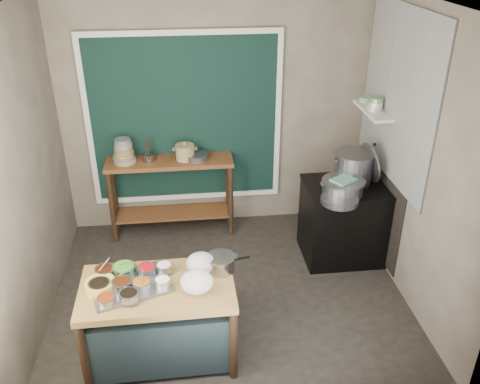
{
  "coord_description": "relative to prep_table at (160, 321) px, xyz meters",
  "views": [
    {
      "loc": [
        -0.36,
        -4.07,
        3.35
      ],
      "look_at": [
        0.14,
        0.25,
        1.03
      ],
      "focal_mm": 38.0,
      "sensor_mm": 36.0,
      "label": 1
    }
  ],
  "objects": [
    {
      "name": "curtain_panel",
      "position": [
        0.3,
        2.22,
        0.98
      ],
      "size": [
        2.1,
        0.02,
        1.9
      ],
      "primitive_type": "cube",
      "color": "black",
      "rests_on": "back_wall"
    },
    {
      "name": "curtain_frame",
      "position": [
        0.3,
        2.21,
        0.98
      ],
      "size": [
        2.22,
        0.03,
        2.02
      ],
      "primitive_type": null,
      "color": "beige",
      "rests_on": "back_wall"
    },
    {
      "name": "shallow_pan",
      "position": [
        1.79,
        0.96,
        0.53
      ],
      "size": [
        0.5,
        0.5,
        0.05
      ],
      "primitive_type": "cylinder",
      "rotation": [
        0.0,
        0.0,
        0.42
      ],
      "color": "gray",
      "rests_on": "stove_top"
    },
    {
      "name": "ceramic_crock",
      "position": [
        0.28,
        2.03,
        0.65
      ],
      "size": [
        0.23,
        0.23,
        0.16
      ],
      "primitive_type": null,
      "rotation": [
        0.0,
        0.0,
        0.0
      ],
      "color": "olive",
      "rests_on": "back_counter"
    },
    {
      "name": "plastic_bag_a",
      "position": [
        0.32,
        -0.11,
        0.47
      ],
      "size": [
        0.29,
        0.25,
        0.2
      ],
      "primitive_type": "ellipsoid",
      "rotation": [
        0.0,
        0.0,
        -0.12
      ],
      "color": "white",
      "rests_on": "prep_table"
    },
    {
      "name": "ceiling",
      "position": [
        0.65,
        0.75,
        2.43
      ],
      "size": [
        3.5,
        3.0,
        0.02
      ],
      "primitive_type": "cube",
      "color": "#75695A",
      "rests_on": "back_wall"
    },
    {
      "name": "green_cloth",
      "position": [
        1.87,
        1.14,
        0.66
      ],
      "size": [
        0.29,
        0.28,
        0.02
      ],
      "primitive_type": "cube",
      "rotation": [
        0.0,
        0.0,
        0.58
      ],
      "color": "#4C826B",
      "rests_on": "steamer"
    },
    {
      "name": "bowl_stack",
      "position": [
        -0.4,
        2.03,
        0.7
      ],
      "size": [
        0.25,
        0.25,
        0.28
      ],
      "color": "tan",
      "rests_on": "back_counter"
    },
    {
      "name": "right_wall",
      "position": [
        2.41,
        0.75,
        1.02
      ],
      "size": [
        0.02,
        3.0,
        2.8
      ],
      "primitive_type": "cube",
      "color": "#75695A",
      "rests_on": "floor"
    },
    {
      "name": "tile_panel",
      "position": [
        2.38,
        1.3,
        1.48
      ],
      "size": [
        0.02,
        1.7,
        1.7
      ],
      "primitive_type": "cube",
      "color": "#B2B2AA",
      "rests_on": "right_wall"
    },
    {
      "name": "steamer",
      "position": [
        1.87,
        1.14,
        0.58
      ],
      "size": [
        0.46,
        0.46,
        0.15
      ],
      "primitive_type": null,
      "rotation": [
        0.0,
        0.0,
        0.03
      ],
      "color": "gray",
      "rests_on": "stove_top"
    },
    {
      "name": "shelf_bowl_green",
      "position": [
        2.28,
        1.86,
        1.26
      ],
      "size": [
        0.17,
        0.17,
        0.05
      ],
      "primitive_type": "cylinder",
      "rotation": [
        0.0,
        0.0,
        0.29
      ],
      "color": "gray",
      "rests_on": "wall_shelf"
    },
    {
      "name": "floor",
      "position": [
        0.65,
        0.75,
        -0.39
      ],
      "size": [
        3.5,
        3.0,
        0.02
      ],
      "primitive_type": "cube",
      "color": "#2D2822",
      "rests_on": "ground"
    },
    {
      "name": "condiment_tray",
      "position": [
        -0.21,
        0.01,
        0.39
      ],
      "size": [
        0.72,
        0.61,
        0.03
      ],
      "primitive_type": "cube",
      "rotation": [
        0.0,
        0.0,
        0.32
      ],
      "color": "gray",
      "rests_on": "prep_table"
    },
    {
      "name": "soot_patch",
      "position": [
        2.39,
        1.4,
        0.32
      ],
      "size": [
        0.01,
        1.3,
        1.3
      ],
      "primitive_type": "cube",
      "color": "black",
      "rests_on": "right_wall"
    },
    {
      "name": "shelf_bowl_stack",
      "position": [
        2.28,
        1.58,
        1.3
      ],
      "size": [
        0.17,
        0.17,
        0.13
      ],
      "color": "silver",
      "rests_on": "wall_shelf"
    },
    {
      "name": "stove_top",
      "position": [
        2.0,
        1.3,
        0.49
      ],
      "size": [
        0.92,
        0.69,
        0.03
      ],
      "primitive_type": "cube",
      "color": "black",
      "rests_on": "stove_block"
    },
    {
      "name": "utensil_cup",
      "position": [
        -0.13,
        2.04,
        0.62
      ],
      "size": [
        0.19,
        0.19,
        0.09
      ],
      "primitive_type": "cylinder",
      "rotation": [
        0.0,
        0.0,
        0.41
      ],
      "color": "gray",
      "rests_on": "back_counter"
    },
    {
      "name": "saucepan",
      "position": [
        0.53,
        0.15,
        0.44
      ],
      "size": [
        0.29,
        0.29,
        0.14
      ],
      "primitive_type": null,
      "rotation": [
        0.0,
        0.0,
        0.18
      ],
      "color": "gray",
      "rests_on": "prep_table"
    },
    {
      "name": "back_wall",
      "position": [
        0.65,
        2.26,
        1.02
      ],
      "size": [
        3.5,
        0.02,
        2.8
      ],
      "primitive_type": "cube",
      "color": "#75695A",
      "rests_on": "floor"
    },
    {
      "name": "prep_table",
      "position": [
        0.0,
        0.0,
        0.0
      ],
      "size": [
        1.26,
        0.73,
        0.75
      ],
      "primitive_type": "cube",
      "rotation": [
        0.0,
        0.0,
        0.01
      ],
      "color": "olive",
      "rests_on": "floor"
    },
    {
      "name": "stock_pot",
      "position": [
        2.05,
        1.39,
        0.67
      ],
      "size": [
        0.5,
        0.5,
        0.33
      ],
      "primitive_type": null,
      "rotation": [
        0.0,
        0.0,
        0.18
      ],
      "color": "gray",
      "rests_on": "stove_top"
    },
    {
      "name": "wall_shelf",
      "position": [
        2.28,
        1.6,
        1.23
      ],
      "size": [
        0.22,
        0.7,
        0.03
      ],
      "primitive_type": "cube",
      "color": "beige",
      "rests_on": "right_wall"
    },
    {
      "name": "left_wall",
      "position": [
        -1.11,
        0.75,
        1.02
      ],
      "size": [
        0.02,
        3.0,
        2.8
      ],
      "primitive_type": "cube",
      "color": "#75695A",
      "rests_on": "floor"
    },
    {
      "name": "condiment_bowls",
      "position": [
        -0.24,
        0.03,
        0.44
      ],
      "size": [
        0.66,
        0.53,
        0.08
      ],
      "color": "gray",
      "rests_on": "condiment_tray"
    },
    {
      "name": "pot_lid",
      "position": [
        2.23,
        1.39,
        0.72
      ],
      "size": [
        0.16,
        0.45,
        0.44
      ],
      "primitive_type": "cylinder",
      "rotation": [
        0.0,
        1.36,
        0.1
      ],
      "color": "gray",
      "rests_on": "stove_top"
    },
    {
      "name": "back_counter",
      "position": [
        0.1,
        2.03,
        0.1
      ],
      "size": [
        1.45,
        0.4,
        0.95
      ],
      "primitive_type": "cube",
      "color": "brown",
      "rests_on": "floor"
    },
    {
      "name": "plastic_bag_b",
      "position": [
        0.37,
        0.14,
        0.47
      ],
      "size": [
        0.31,
        0.28,
        0.18
      ],
      "primitive_type": "ellipsoid",
      "rotation": [
        0.0,
        0.0,
        0.38
      ],
      "color": "white",
      "rests_on": "prep_table"
    },
    {
      "name": "wide_bowl",
      "position": [
        0.41,
        2.01,
        0.61
      ],
      "size": [
        0.34,
        0.34,
        0.07
      ],
      "primitive_type": "cylinder",
      "rotation": [
        0.0,
        0.0,
        0.34
      ],
      "color": "gray",
      "rests_on": "back_counter"
    },
    {
      "name": "stove_block",
      "position": [
        2.0,
        1.3,
        0.05
      ],
      "size": [
        0.9,
        0.68,
        0.85
      ],
      "primitive_type": "cube",
      "color": "black",
      "rests_on": "floor"
    },
    {
      "name": "yellow_basin",
      "position": [
        -0.44,
        -0.01,
        0.42
      ],
      "size": [
        0.25,
        0.25,
        0.09
      ],
      "primitive_type": "cylinder",
      "rotation": [
        0.0,
        0.0,
        0.03
      ],
      "color": "gold",
      "rests_on": "prep_table"
    }
  ]
}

